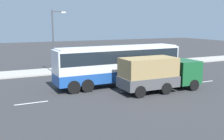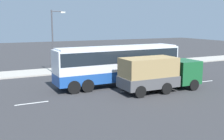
# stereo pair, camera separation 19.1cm
# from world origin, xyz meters

# --- Properties ---
(ground_plane) EXTENTS (120.00, 120.00, 0.00)m
(ground_plane) POSITION_xyz_m (0.00, 0.00, 0.00)
(ground_plane) COLOR #333335
(sidewalk_curb) EXTENTS (80.00, 4.00, 0.15)m
(sidewalk_curb) POSITION_xyz_m (0.00, 9.01, 0.07)
(sidewalk_curb) COLOR #A8A399
(sidewalk_curb) RESTS_ON ground_plane
(lane_centreline) EXTENTS (35.15, 0.16, 0.01)m
(lane_centreline) POSITION_xyz_m (-0.76, -2.81, 0.00)
(lane_centreline) COLOR white
(lane_centreline) RESTS_ON ground_plane
(coach_bus) EXTENTS (12.00, 2.83, 3.61)m
(coach_bus) POSITION_xyz_m (1.53, -0.37, 2.23)
(coach_bus) COLOR #1E4C9E
(coach_bus) RESTS_ON ground_plane
(cargo_truck) EXTENTS (7.17, 2.66, 2.92)m
(cargo_truck) POSITION_xyz_m (3.59, -3.82, 1.58)
(cargo_truck) COLOR #19592D
(cargo_truck) RESTS_ON ground_plane
(car_black_sedan) EXTENTS (4.22, 2.20, 1.52)m
(car_black_sedan) POSITION_xyz_m (10.20, 2.68, 0.80)
(car_black_sedan) COLOR black
(car_black_sedan) RESTS_ON ground_plane
(pedestrian_near_curb) EXTENTS (0.32, 0.32, 1.55)m
(pedestrian_near_curb) POSITION_xyz_m (-0.90, 9.33, 1.04)
(pedestrian_near_curb) COLOR black
(pedestrian_near_curb) RESTS_ON sidewalk_curb
(street_lamp) EXTENTS (1.58, 0.24, 6.97)m
(street_lamp) POSITION_xyz_m (-2.51, 7.45, 4.13)
(street_lamp) COLOR #47474C
(street_lamp) RESTS_ON sidewalk_curb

